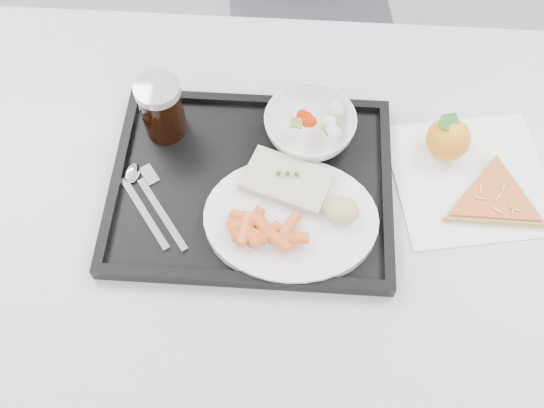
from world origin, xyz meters
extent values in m
cube|color=#AEAEB0|center=(0.00, 0.30, 0.73)|extent=(1.20, 0.80, 0.03)
cylinder|color=#47474C|center=(-0.54, 0.64, 0.36)|extent=(0.04, 0.04, 0.72)
cylinder|color=#47474C|center=(0.54, 0.64, 0.36)|extent=(0.04, 0.04, 0.72)
cube|color=#313238|center=(0.04, 0.98, 0.45)|extent=(0.47, 0.47, 0.04)
cylinder|color=#47474C|center=(-0.14, 0.80, 0.21)|extent=(0.03, 0.03, 0.43)
cylinder|color=#47474C|center=(0.22, 0.80, 0.21)|extent=(0.03, 0.03, 0.43)
cylinder|color=#47474C|center=(-0.14, 1.16, 0.21)|extent=(0.03, 0.03, 0.43)
cylinder|color=#47474C|center=(0.22, 1.16, 0.21)|extent=(0.03, 0.03, 0.43)
cube|color=black|center=(-0.06, 0.31, 0.76)|extent=(0.45, 0.35, 0.01)
cube|color=black|center=(-0.06, 0.48, 0.77)|extent=(0.45, 0.02, 0.01)
cube|color=black|center=(-0.06, 0.14, 0.77)|extent=(0.45, 0.02, 0.01)
cube|color=black|center=(0.16, 0.31, 0.77)|extent=(0.02, 0.32, 0.01)
cube|color=black|center=(-0.27, 0.31, 0.77)|extent=(0.02, 0.32, 0.01)
cylinder|color=white|center=(0.01, 0.24, 0.77)|extent=(0.27, 0.27, 0.02)
cube|color=beige|center=(0.00, 0.30, 0.79)|extent=(0.15, 0.12, 0.02)
sphere|color=#236B1C|center=(-0.01, 0.31, 0.81)|extent=(0.01, 0.01, 0.01)
sphere|color=#236B1C|center=(0.00, 0.31, 0.81)|extent=(0.01, 0.01, 0.01)
sphere|color=#236B1C|center=(0.02, 0.31, 0.81)|extent=(0.01, 0.01, 0.01)
ellipsoid|color=#EBB882|center=(0.09, 0.25, 0.80)|extent=(0.06, 0.06, 0.03)
imported|color=white|center=(0.03, 0.41, 0.79)|extent=(0.15, 0.15, 0.05)
cylinder|color=black|center=(-0.21, 0.41, 0.81)|extent=(0.07, 0.07, 0.10)
cylinder|color=#A5A8AD|center=(-0.21, 0.41, 0.87)|extent=(0.07, 0.07, 0.01)
cube|color=silver|center=(-0.22, 0.24, 0.77)|extent=(0.10, 0.13, 0.00)
ellipsoid|color=silver|center=(-0.25, 0.32, 0.77)|extent=(0.04, 0.05, 0.01)
cube|color=silver|center=(-0.19, 0.24, 0.77)|extent=(0.10, 0.13, 0.00)
cube|color=silver|center=(-0.22, 0.32, 0.77)|extent=(0.04, 0.04, 0.00)
cube|color=white|center=(0.30, 0.35, 0.75)|extent=(0.29, 0.28, 0.00)
ellipsoid|color=orange|center=(0.26, 0.40, 0.79)|extent=(0.08, 0.08, 0.07)
cube|color=#236B1C|center=(0.26, 0.40, 0.81)|extent=(0.03, 0.05, 0.02)
cube|color=#236B1C|center=(0.26, 0.40, 0.81)|extent=(0.05, 0.04, 0.02)
cylinder|color=tan|center=(0.34, 0.31, 0.76)|extent=(0.26, 0.26, 0.01)
cylinder|color=#B12E12|center=(0.34, 0.31, 0.77)|extent=(0.23, 0.23, 0.00)
cube|color=#EABC47|center=(0.36, 0.29, 0.77)|extent=(0.01, 0.02, 0.00)
cube|color=#EABC47|center=(0.31, 0.30, 0.77)|extent=(0.02, 0.01, 0.00)
cube|color=#EABC47|center=(0.35, 0.33, 0.77)|extent=(0.01, 0.02, 0.00)
cube|color=#EABC47|center=(0.33, 0.28, 0.77)|extent=(0.02, 0.01, 0.00)
cube|color=#EABC47|center=(0.31, 0.32, 0.77)|extent=(0.01, 0.02, 0.00)
cube|color=#EABC47|center=(0.36, 0.29, 0.77)|extent=(0.02, 0.01, 0.00)
cube|color=#EABC47|center=(0.34, 0.31, 0.77)|extent=(0.01, 0.02, 0.00)
cylinder|color=orange|center=(-0.03, 0.22, 0.80)|extent=(0.05, 0.05, 0.02)
cylinder|color=orange|center=(-0.01, 0.20, 0.80)|extent=(0.05, 0.05, 0.02)
cylinder|color=orange|center=(0.01, 0.22, 0.80)|extent=(0.04, 0.06, 0.02)
cylinder|color=orange|center=(-0.03, 0.20, 0.80)|extent=(0.05, 0.05, 0.02)
cylinder|color=orange|center=(-0.06, 0.21, 0.80)|extent=(0.03, 0.06, 0.02)
cylinder|color=orange|center=(0.01, 0.20, 0.80)|extent=(0.05, 0.02, 0.02)
cylinder|color=orange|center=(-0.05, 0.20, 0.80)|extent=(0.05, 0.02, 0.02)
cylinder|color=orange|center=(-0.05, 0.22, 0.79)|extent=(0.04, 0.06, 0.02)
cylinder|color=orange|center=(-0.05, 0.23, 0.80)|extent=(0.06, 0.03, 0.02)
cylinder|color=orange|center=(-0.06, 0.21, 0.80)|extent=(0.06, 0.04, 0.02)
cylinder|color=orange|center=(-0.06, 0.22, 0.80)|extent=(0.05, 0.04, 0.02)
sphere|color=red|center=(0.02, 0.43, 0.80)|extent=(0.02, 0.02, 0.02)
sphere|color=red|center=(0.04, 0.41, 0.80)|extent=(0.02, 0.02, 0.02)
sphere|color=red|center=(0.03, 0.41, 0.80)|extent=(0.02, 0.02, 0.02)
sphere|color=red|center=(0.03, 0.42, 0.80)|extent=(0.02, 0.02, 0.02)
ellipsoid|color=silver|center=(0.08, 0.44, 0.80)|extent=(0.03, 0.03, 0.02)
ellipsoid|color=silver|center=(0.07, 0.40, 0.80)|extent=(0.03, 0.03, 0.02)
ellipsoid|color=silver|center=(0.07, 0.41, 0.80)|extent=(0.03, 0.03, 0.02)
cube|color=olive|center=(0.07, 0.40, 0.80)|extent=(0.03, 0.03, 0.00)
cube|color=olive|center=(0.01, 0.41, 0.80)|extent=(0.02, 0.02, 0.00)
cube|color=olive|center=(0.07, 0.41, 0.80)|extent=(0.03, 0.03, 0.00)
camera|label=1|loc=(0.01, -0.20, 1.60)|focal=40.00mm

